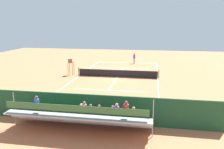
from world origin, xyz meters
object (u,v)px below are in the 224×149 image
at_px(tennis_racket, 131,63).
at_px(tennis_ball_near, 124,67).
at_px(courtside_bench, 112,112).
at_px(equipment_bag, 91,116).
at_px(tennis_net, 118,73).
at_px(tennis_player, 134,57).
at_px(umpire_chair, 71,65).
at_px(bleacher_stand, 84,116).

distance_m(tennis_racket, tennis_ball_near, 4.18).
bearing_deg(courtside_bench, tennis_ball_near, -85.06).
bearing_deg(equipment_bag, tennis_net, -89.61).
bearing_deg(courtside_bench, tennis_net, -83.00).
height_order(tennis_player, tennis_racket, tennis_player).
bearing_deg(tennis_net, tennis_racket, -92.98).
bearing_deg(tennis_ball_near, equipment_bag, 90.60).
height_order(tennis_net, courtside_bench, tennis_net).
distance_m(umpire_chair, equipment_bag, 15.03).
height_order(tennis_net, tennis_player, tennis_player).
height_order(umpire_chair, tennis_racket, umpire_chair).
xyz_separation_m(bleacher_stand, tennis_racket, (-0.42, -26.41, -0.93)).
xyz_separation_m(bleacher_stand, courtside_bench, (-1.47, -2.05, -0.38)).
xyz_separation_m(equipment_bag, tennis_racket, (-0.49, -24.49, -0.16)).
bearing_deg(bleacher_stand, tennis_player, -92.33).
bearing_deg(tennis_racket, bleacher_stand, 89.10).
height_order(tennis_net, tennis_ball_near, tennis_net).
bearing_deg(courtside_bench, umpire_chair, -59.84).
relative_size(tennis_player, tennis_racket, 3.54).
xyz_separation_m(courtside_bench, tennis_ball_near, (1.75, -20.24, -0.53)).
xyz_separation_m(tennis_net, tennis_racket, (-0.58, -11.09, -0.49)).
bearing_deg(tennis_player, equipment_bag, 87.32).
bearing_deg(tennis_ball_near, bleacher_stand, 90.73).
bearing_deg(tennis_ball_near, umpire_chair, 48.08).
height_order(umpire_chair, courtside_bench, umpire_chair).
xyz_separation_m(umpire_chair, courtside_bench, (-7.83, 13.47, -0.76)).
relative_size(tennis_net, courtside_bench, 5.72).
distance_m(equipment_bag, tennis_ball_near, 20.37).
distance_m(tennis_net, tennis_ball_near, 6.99).
distance_m(courtside_bench, tennis_racket, 24.39).
bearing_deg(tennis_racket, tennis_net, 87.02).
bearing_deg(tennis_ball_near, tennis_net, 91.00).
relative_size(equipment_bag, tennis_ball_near, 13.64).
distance_m(umpire_chair, tennis_player, 12.69).
distance_m(tennis_net, tennis_player, 10.58).
bearing_deg(umpire_chair, tennis_racket, -121.89).
relative_size(umpire_chair, courtside_bench, 1.19).
relative_size(tennis_net, tennis_racket, 18.95).
distance_m(umpire_chair, courtside_bench, 15.60).
relative_size(tennis_net, tennis_ball_near, 156.06).
bearing_deg(courtside_bench, bleacher_stand, 54.44).
bearing_deg(bleacher_stand, equipment_bag, -87.90).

